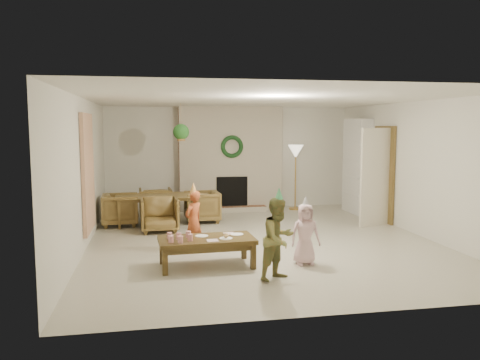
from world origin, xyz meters
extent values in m
plane|color=#B7B29E|center=(0.00, 0.00, 0.00)|extent=(7.00, 7.00, 0.00)
plane|color=white|center=(0.00, 0.00, 2.50)|extent=(7.00, 7.00, 0.00)
plane|color=silver|center=(0.00, 3.50, 1.25)|extent=(7.00, 0.00, 7.00)
plane|color=silver|center=(0.00, -3.50, 1.25)|extent=(7.00, 0.00, 7.00)
plane|color=silver|center=(-3.00, 0.00, 1.25)|extent=(0.00, 7.00, 7.00)
plane|color=silver|center=(3.00, 0.00, 1.25)|extent=(0.00, 7.00, 7.00)
cube|color=#5B2018|center=(0.00, 3.30, 1.25)|extent=(2.50, 0.40, 2.50)
cube|color=brown|center=(0.00, 2.95, 0.06)|extent=(1.60, 0.30, 0.12)
cube|color=black|center=(0.00, 3.12, 0.45)|extent=(0.75, 0.12, 0.75)
torus|color=#14371A|center=(0.00, 3.07, 1.55)|extent=(0.54, 0.10, 0.54)
cylinder|color=gold|center=(1.56, 3.00, 0.02)|extent=(0.30, 0.30, 0.03)
cylinder|color=gold|center=(1.56, 3.00, 0.74)|extent=(0.03, 0.03, 1.42)
cone|color=beige|center=(1.56, 3.00, 1.42)|extent=(0.38, 0.38, 0.32)
cube|color=white|center=(2.84, 2.30, 1.10)|extent=(0.30, 1.00, 2.20)
cube|color=white|center=(2.82, 2.30, 0.45)|extent=(0.30, 0.92, 0.03)
cube|color=white|center=(2.82, 2.30, 0.85)|extent=(0.30, 0.92, 0.03)
cube|color=white|center=(2.82, 2.30, 1.25)|extent=(0.30, 0.92, 0.03)
cube|color=white|center=(2.82, 2.30, 1.65)|extent=(0.30, 0.92, 0.03)
cube|color=maroon|center=(2.80, 2.15, 0.59)|extent=(0.20, 0.40, 0.24)
cube|color=#285692|center=(2.80, 2.35, 0.99)|extent=(0.20, 0.44, 0.24)
cube|color=#A77523|center=(2.80, 2.20, 1.38)|extent=(0.20, 0.36, 0.22)
cube|color=brown|center=(2.96, 1.20, 1.02)|extent=(0.05, 0.86, 2.04)
cube|color=beige|center=(2.58, 0.82, 1.00)|extent=(0.77, 0.32, 2.00)
cube|color=beige|center=(-2.96, 0.20, 1.25)|extent=(0.06, 1.20, 2.00)
imported|color=brown|center=(-1.79, 1.82, 0.30)|extent=(1.74, 1.02, 0.60)
imported|color=brown|center=(-1.76, 1.07, 0.33)|extent=(0.74, 0.76, 0.66)
imported|color=brown|center=(-1.83, 2.57, 0.33)|extent=(0.74, 0.76, 0.66)
imported|color=brown|center=(-2.54, 1.79, 0.33)|extent=(0.76, 0.74, 0.66)
imported|color=brown|center=(-0.86, 1.86, 0.33)|extent=(0.76, 0.74, 0.66)
cylinder|color=tan|center=(-1.30, 1.50, 2.15)|extent=(0.01, 0.01, 0.70)
cylinder|color=olive|center=(-1.30, 1.50, 1.80)|extent=(0.16, 0.16, 0.12)
sphere|color=#1B4E1A|center=(-1.30, 1.50, 1.92)|extent=(0.32, 0.32, 0.32)
cube|color=#4B3919|center=(-1.13, -1.43, 0.39)|extent=(1.41, 0.76, 0.06)
cube|color=#4B3919|center=(-1.13, -1.43, 0.32)|extent=(1.30, 0.64, 0.08)
cube|color=#4B3919|center=(-1.74, -1.74, 0.18)|extent=(0.08, 0.08, 0.36)
cube|color=#4B3919|center=(-0.49, -1.68, 0.18)|extent=(0.08, 0.08, 0.36)
cube|color=#4B3919|center=(-1.77, -1.18, 0.18)|extent=(0.08, 0.08, 0.36)
cube|color=#4B3919|center=(-0.52, -1.12, 0.18)|extent=(0.08, 0.08, 0.36)
cylinder|color=white|center=(-1.65, -1.61, 0.47)|extent=(0.08, 0.08, 0.10)
cylinder|color=white|center=(-1.66, -1.40, 0.47)|extent=(0.08, 0.08, 0.10)
cylinder|color=white|center=(-1.52, -1.66, 0.47)|extent=(0.08, 0.08, 0.10)
cylinder|color=white|center=(-1.53, -1.45, 0.47)|extent=(0.08, 0.08, 0.10)
cylinder|color=white|center=(-1.38, -1.57, 0.47)|extent=(0.08, 0.08, 0.10)
cylinder|color=white|center=(-1.39, -1.36, 0.47)|extent=(0.08, 0.08, 0.10)
cylinder|color=white|center=(-1.19, -1.31, 0.43)|extent=(0.20, 0.20, 0.01)
cylinder|color=white|center=(-0.86, -1.52, 0.43)|extent=(0.20, 0.20, 0.01)
cylinder|color=white|center=(-0.66, -1.30, 0.43)|extent=(0.20, 0.20, 0.01)
sphere|color=tan|center=(-0.86, -1.52, 0.47)|extent=(0.08, 0.08, 0.07)
cube|color=#DDA3AB|center=(-1.07, -1.62, 0.43)|extent=(0.17, 0.17, 0.01)
cube|color=#DDA3AB|center=(-0.77, -1.22, 0.43)|extent=(0.17, 0.17, 0.01)
imported|color=#A94A24|center=(-1.24, -0.54, 0.50)|extent=(0.43, 0.43, 1.00)
cone|color=gold|center=(-1.24, -0.54, 1.04)|extent=(0.18, 0.18, 0.19)
imported|color=#945E28|center=(-0.26, -2.20, 0.55)|extent=(0.68, 0.65, 1.11)
cone|color=#48A96B|center=(-0.26, -2.20, 1.15)|extent=(0.16, 0.16, 0.18)
imported|color=beige|center=(0.31, -1.58, 0.45)|extent=(0.44, 0.29, 0.91)
cone|color=#B5B5BC|center=(0.31, -1.58, 0.94)|extent=(0.14, 0.14, 0.16)
camera|label=1|loc=(-1.89, -8.24, 2.04)|focal=35.99mm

